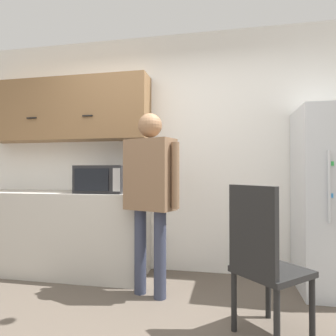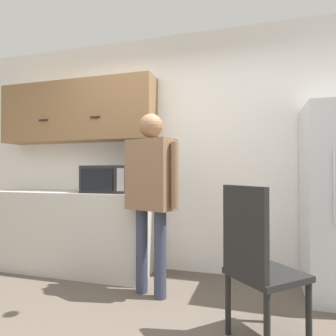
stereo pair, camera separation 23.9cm
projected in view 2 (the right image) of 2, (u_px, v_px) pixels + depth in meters
back_wall at (177, 152)px, 3.45m from camera, size 6.00×0.06×2.70m
counter at (68, 230)px, 3.46m from camera, size 1.98×0.63×0.89m
upper_cabinets at (77, 112)px, 3.63m from camera, size 1.98×0.33×0.72m
microwave at (110, 179)px, 3.26m from camera, size 0.52×0.39×0.29m
person at (151, 184)px, 2.73m from camera, size 0.57×0.36×1.65m
chair at (256, 259)px, 1.95m from camera, size 0.59×0.59×1.03m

